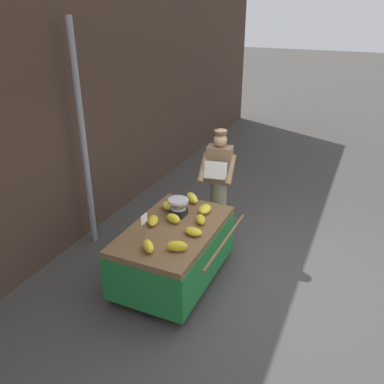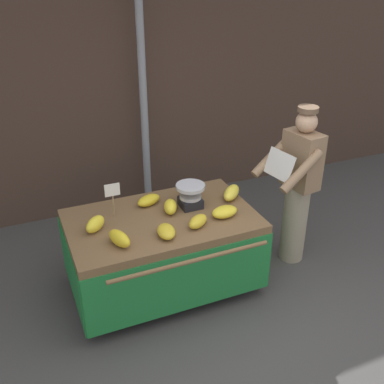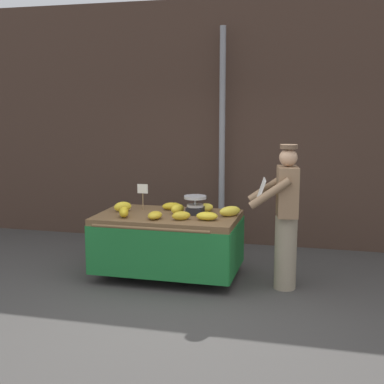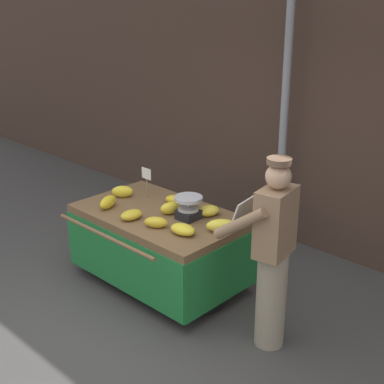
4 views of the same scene
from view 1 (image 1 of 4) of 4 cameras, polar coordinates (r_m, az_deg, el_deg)
The scene contains 16 objects.
ground_plane at distance 5.80m, azimuth 9.62°, elevation -11.82°, with size 60.00×60.00×0.00m, color #423F3D.
back_wall at distance 6.29m, azimuth -17.03°, elevation 9.53°, with size 16.00×0.24×3.75m, color #473328.
street_pole at distance 6.04m, azimuth -15.01°, elevation 6.94°, with size 0.09×0.09×3.30m, color gray.
banana_cart at distance 5.38m, azimuth -2.55°, elevation -6.94°, with size 1.77×1.27×0.81m.
weighing_scale at distance 5.50m, azimuth -1.92°, elevation -2.14°, with size 0.28×0.28×0.24m.
price_sign at distance 4.93m, azimuth -6.73°, elevation -4.10°, with size 0.14×0.01×0.34m.
banana_bunch_0 at distance 4.79m, azimuth -6.16°, elevation -7.56°, with size 0.12×0.23×0.13m, color yellow.
banana_bunch_1 at distance 5.34m, azimuth 1.21°, elevation -3.87°, with size 0.12×0.23×0.11m, color gold.
banana_bunch_2 at distance 5.88m, azimuth 0.02°, elevation -0.83°, with size 0.13×0.30×0.13m, color yellow.
banana_bunch_3 at distance 5.34m, azimuth -2.63°, elevation -3.72°, with size 0.12×0.22×0.13m, color yellow.
banana_bunch_4 at distance 5.34m, azimuth -5.49°, elevation -4.02°, with size 0.13×0.25×0.10m, color gold.
banana_bunch_5 at distance 5.69m, azimuth -3.27°, elevation -1.96°, with size 0.16×0.23×0.11m, color yellow.
banana_bunch_6 at distance 4.76m, azimuth -2.12°, elevation -7.61°, with size 0.11×0.26×0.13m, color gold.
banana_bunch_7 at distance 5.60m, azimuth 1.82°, elevation -2.40°, with size 0.16×0.26×0.10m, color yellow.
banana_bunch_8 at distance 5.07m, azimuth 0.20°, elevation -5.57°, with size 0.15×0.23×0.10m, color gold.
vendor_person at distance 6.40m, azimuth 3.77°, elevation 1.37°, with size 0.63×0.58×1.71m.
Camera 1 is at (-4.54, -1.01, 3.45)m, focal length 38.02 mm.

